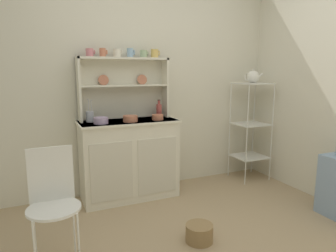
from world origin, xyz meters
name	(u,v)px	position (x,y,z in m)	size (l,w,h in m)	color
wall_back	(144,82)	(0.00, 1.62, 1.25)	(3.84, 0.05, 2.50)	silver
hutch_cabinet	(129,158)	(-0.27, 1.37, 0.44)	(1.04, 0.45, 0.85)	silver
hutch_shelf_unit	(123,83)	(-0.27, 1.53, 1.24)	(0.97, 0.18, 0.66)	silver
bakers_rack	(251,121)	(1.32, 1.33, 0.75)	(0.40, 0.37, 1.23)	silver
wire_chair	(53,196)	(-1.09, 0.43, 0.52)	(0.36, 0.36, 0.85)	white
floor_basket	(199,233)	(-0.01, 0.27, 0.07)	(0.22, 0.22, 0.14)	#93754C
cup_rose_0	(90,53)	(-0.62, 1.49, 1.55)	(0.09, 0.08, 0.08)	#D17A84
cup_terracotta_1	(103,52)	(-0.49, 1.49, 1.56)	(0.08, 0.06, 0.09)	#C67556
cup_cream_2	(117,53)	(-0.34, 1.49, 1.56)	(0.09, 0.08, 0.08)	silver
cup_sky_3	(130,53)	(-0.19, 1.49, 1.56)	(0.08, 0.07, 0.09)	#8EB2D1
cup_sage_4	(144,54)	(-0.04, 1.49, 1.55)	(0.09, 0.07, 0.08)	#9EB78E
cup_gold_5	(155,53)	(0.09, 1.49, 1.56)	(0.10, 0.08, 0.09)	#DBB760
bowl_mixing_large	(101,121)	(-0.57, 1.29, 0.89)	(0.14, 0.14, 0.06)	#B79ECC
bowl_floral_medium	(130,119)	(-0.27, 1.29, 0.89)	(0.15, 0.15, 0.06)	#C67556
bowl_cream_small	(158,117)	(0.04, 1.29, 0.88)	(0.12, 0.12, 0.06)	#C67556
jam_bottle	(159,110)	(0.12, 1.45, 0.93)	(0.06, 0.06, 0.20)	#B74C47
utensil_jar	(90,116)	(-0.65, 1.45, 0.91)	(0.08, 0.08, 0.24)	#B2B7C6
porcelain_teapot	(253,77)	(1.32, 1.33, 1.30)	(0.24, 0.15, 0.17)	white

